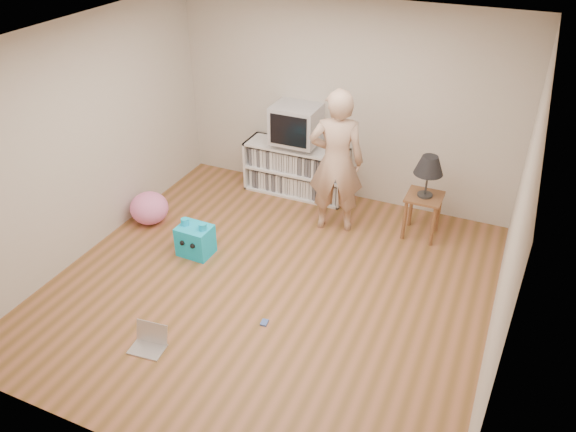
{
  "coord_description": "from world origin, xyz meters",
  "views": [
    {
      "loc": [
        2.11,
        -4.28,
        3.84
      ],
      "look_at": [
        0.03,
        0.4,
        0.67
      ],
      "focal_mm": 35.0,
      "sensor_mm": 36.0,
      "label": 1
    }
  ],
  "objects_px": {
    "plush_blue": "(195,240)",
    "plush_pink": "(149,208)",
    "table_lamp": "(429,166)",
    "media_unit": "(297,169)",
    "side_table": "(423,205)",
    "crt_tv": "(296,124)",
    "person": "(336,162)",
    "dvd_deck": "(296,144)",
    "laptop": "(150,341)"
  },
  "relations": [
    {
      "from": "laptop",
      "to": "plush_pink",
      "type": "height_order",
      "value": "plush_pink"
    },
    {
      "from": "person",
      "to": "plush_blue",
      "type": "relative_size",
      "value": 4.06
    },
    {
      "from": "crt_tv",
      "to": "side_table",
      "type": "bearing_deg",
      "value": -11.42
    },
    {
      "from": "crt_tv",
      "to": "dvd_deck",
      "type": "bearing_deg",
      "value": 90.0
    },
    {
      "from": "side_table",
      "to": "plush_blue",
      "type": "bearing_deg",
      "value": -147.7
    },
    {
      "from": "crt_tv",
      "to": "plush_pink",
      "type": "xyz_separation_m",
      "value": [
        -1.39,
        -1.46,
        -0.82
      ]
    },
    {
      "from": "crt_tv",
      "to": "media_unit",
      "type": "bearing_deg",
      "value": 90.0
    },
    {
      "from": "side_table",
      "to": "table_lamp",
      "type": "height_order",
      "value": "table_lamp"
    },
    {
      "from": "table_lamp",
      "to": "plush_pink",
      "type": "bearing_deg",
      "value": -161.12
    },
    {
      "from": "dvd_deck",
      "to": "laptop",
      "type": "bearing_deg",
      "value": -91.52
    },
    {
      "from": "laptop",
      "to": "plush_blue",
      "type": "relative_size",
      "value": 0.78
    },
    {
      "from": "side_table",
      "to": "laptop",
      "type": "distance_m",
      "value": 3.51
    },
    {
      "from": "table_lamp",
      "to": "side_table",
      "type": "bearing_deg",
      "value": 0.0
    },
    {
      "from": "media_unit",
      "to": "side_table",
      "type": "distance_m",
      "value": 1.86
    },
    {
      "from": "dvd_deck",
      "to": "crt_tv",
      "type": "xyz_separation_m",
      "value": [
        0.0,
        -0.0,
        0.29
      ]
    },
    {
      "from": "dvd_deck",
      "to": "plush_blue",
      "type": "distance_m",
      "value": 1.97
    },
    {
      "from": "crt_tv",
      "to": "person",
      "type": "xyz_separation_m",
      "value": [
        0.78,
        -0.62,
        -0.12
      ]
    },
    {
      "from": "plush_blue",
      "to": "side_table",
      "type": "bearing_deg",
      "value": 34.04
    },
    {
      "from": "table_lamp",
      "to": "plush_blue",
      "type": "height_order",
      "value": "table_lamp"
    },
    {
      "from": "side_table",
      "to": "person",
      "type": "relative_size",
      "value": 0.31
    },
    {
      "from": "dvd_deck",
      "to": "plush_pink",
      "type": "relative_size",
      "value": 0.94
    },
    {
      "from": "laptop",
      "to": "plush_blue",
      "type": "distance_m",
      "value": 1.53
    },
    {
      "from": "laptop",
      "to": "plush_pink",
      "type": "relative_size",
      "value": 0.73
    },
    {
      "from": "person",
      "to": "plush_pink",
      "type": "xyz_separation_m",
      "value": [
        -2.16,
        -0.84,
        -0.7
      ]
    },
    {
      "from": "laptop",
      "to": "plush_blue",
      "type": "xyz_separation_m",
      "value": [
        -0.4,
        1.47,
        0.13
      ]
    },
    {
      "from": "dvd_deck",
      "to": "person",
      "type": "bearing_deg",
      "value": -38.69
    },
    {
      "from": "plush_blue",
      "to": "plush_pink",
      "type": "height_order",
      "value": "plush_blue"
    },
    {
      "from": "dvd_deck",
      "to": "plush_pink",
      "type": "xyz_separation_m",
      "value": [
        -1.39,
        -1.47,
        -0.53
      ]
    },
    {
      "from": "dvd_deck",
      "to": "side_table",
      "type": "bearing_deg",
      "value": -11.52
    },
    {
      "from": "dvd_deck",
      "to": "plush_pink",
      "type": "bearing_deg",
      "value": -133.43
    },
    {
      "from": "side_table",
      "to": "table_lamp",
      "type": "relative_size",
      "value": 1.07
    },
    {
      "from": "table_lamp",
      "to": "plush_pink",
      "type": "xyz_separation_m",
      "value": [
        -3.2,
        -1.1,
        -0.74
      ]
    },
    {
      "from": "table_lamp",
      "to": "media_unit",
      "type": "bearing_deg",
      "value": 168.01
    },
    {
      "from": "plush_pink",
      "to": "side_table",
      "type": "bearing_deg",
      "value": 18.88
    },
    {
      "from": "plush_pink",
      "to": "laptop",
      "type": "bearing_deg",
      "value": -54.6
    },
    {
      "from": "side_table",
      "to": "table_lamp",
      "type": "xyz_separation_m",
      "value": [
        0.0,
        0.0,
        0.53
      ]
    },
    {
      "from": "table_lamp",
      "to": "person",
      "type": "relative_size",
      "value": 0.29
    },
    {
      "from": "table_lamp",
      "to": "plush_pink",
      "type": "relative_size",
      "value": 1.08
    },
    {
      "from": "laptop",
      "to": "plush_pink",
      "type": "distance_m",
      "value": 2.25
    },
    {
      "from": "person",
      "to": "plush_pink",
      "type": "bearing_deg",
      "value": 5.06
    },
    {
      "from": "media_unit",
      "to": "plush_blue",
      "type": "distance_m",
      "value": 1.91
    },
    {
      "from": "side_table",
      "to": "laptop",
      "type": "xyz_separation_m",
      "value": [
        -1.9,
        -2.92,
        -0.36
      ]
    },
    {
      "from": "media_unit",
      "to": "person",
      "type": "distance_m",
      "value": 1.15
    },
    {
      "from": "side_table",
      "to": "plush_pink",
      "type": "relative_size",
      "value": 1.15
    },
    {
      "from": "plush_pink",
      "to": "table_lamp",
      "type": "bearing_deg",
      "value": 18.88
    },
    {
      "from": "laptop",
      "to": "side_table",
      "type": "bearing_deg",
      "value": 50.77
    },
    {
      "from": "side_table",
      "to": "table_lamp",
      "type": "distance_m",
      "value": 0.53
    },
    {
      "from": "media_unit",
      "to": "side_table",
      "type": "height_order",
      "value": "media_unit"
    },
    {
      "from": "media_unit",
      "to": "plush_pink",
      "type": "height_order",
      "value": "media_unit"
    },
    {
      "from": "person",
      "to": "media_unit",
      "type": "bearing_deg",
      "value": -55.6
    }
  ]
}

